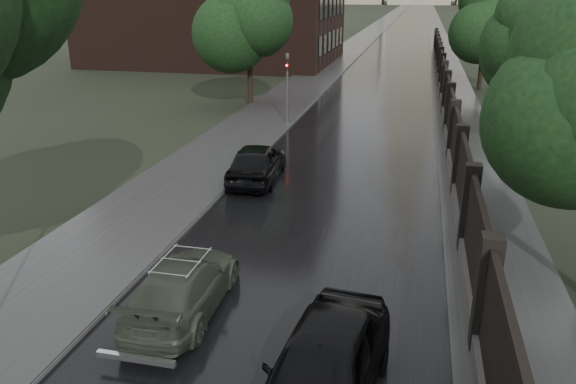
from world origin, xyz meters
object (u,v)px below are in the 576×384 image
Objects in this scene: tree_right_c at (486,23)px; car_right_near at (323,369)px; tree_left_far at (249,24)px; traffic_light at (287,82)px; tree_right_b at (526,45)px; hatchback_left at (257,162)px; volga_sedan at (183,286)px.

tree_right_c reaches higher than car_right_near.
tree_left_far reaches higher than tree_right_c.
traffic_light is at bearing -128.18° from tree_right_c.
tree_right_c is (0.00, 18.00, 0.00)m from tree_right_b.
tree_left_far is 1.05× the size of tree_right_b.
tree_right_c is 27.61m from hatchback_left.
traffic_light is at bearing 110.96° from car_right_near.
tree_right_b reaches higher than volga_sedan.
traffic_light is 0.83× the size of car_right_near.
tree_right_b reaches higher than traffic_light.
tree_left_far is at bearing 115.51° from car_right_near.
car_right_near is (5.90, -22.48, -1.58)m from traffic_light.
volga_sedan is (-9.73, -34.95, -4.30)m from tree_right_c.
tree_right_b is 1.56× the size of volga_sedan.
tree_left_far is 1.53× the size of car_right_near.
car_right_near is at bearing -98.94° from tree_right_c.
tree_right_c is at bearing 32.83° from tree_left_far.
hatchback_left is (-0.98, 9.85, 0.13)m from volga_sedan.
tree_left_far is 6.84m from traffic_light.
volga_sedan is 0.98× the size of hatchback_left.
traffic_light is at bearing 165.76° from tree_right_b.
tree_right_b is at bearing -27.30° from tree_left_far.
volga_sedan is at bearing -119.85° from tree_right_b.
tree_right_c is at bearing 90.00° from tree_right_b.
tree_left_far is at bearing 152.70° from tree_right_b.
tree_right_c is at bearing 51.82° from traffic_light.
tree_left_far is at bearing 126.47° from traffic_light.
tree_right_b is 1.46× the size of car_right_near.
tree_left_far reaches higher than traffic_light.
tree_right_b is 13.51m from hatchback_left.
traffic_light reaches higher than volga_sedan.
hatchback_left is 13.29m from car_right_near.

